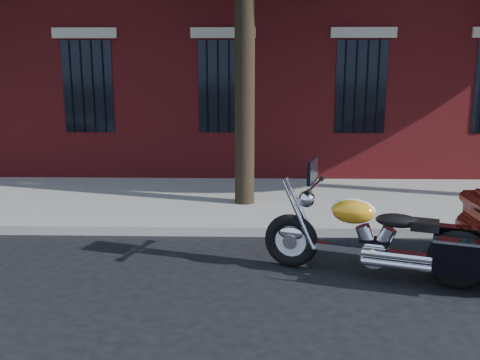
{
  "coord_description": "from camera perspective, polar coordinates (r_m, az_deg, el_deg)",
  "views": [
    {
      "loc": [
        0.66,
        -6.81,
        2.68
      ],
      "look_at": [
        0.47,
        0.8,
        1.03
      ],
      "focal_mm": 40.0,
      "sensor_mm": 36.0,
      "label": 1
    }
  ],
  "objects": [
    {
      "name": "curb",
      "position": [
        8.62,
        -3.03,
        -5.4
      ],
      "size": [
        40.0,
        0.16,
        0.15
      ],
      "primitive_type": "cube",
      "color": "gray",
      "rests_on": "ground"
    },
    {
      "name": "motorcycle",
      "position": [
        7.01,
        14.99,
        -6.35
      ],
      "size": [
        2.72,
        1.46,
        1.48
      ],
      "rotation": [
        0.0,
        0.0,
        -0.33
      ],
      "color": "black",
      "rests_on": "ground"
    },
    {
      "name": "ground",
      "position": [
        7.35,
        -3.86,
        -9.21
      ],
      "size": [
        120.0,
        120.0,
        0.0
      ],
      "primitive_type": "plane",
      "color": "black",
      "rests_on": "ground"
    },
    {
      "name": "sidewalk",
      "position": [
        10.43,
        -2.24,
        -2.28
      ],
      "size": [
        40.0,
        3.6,
        0.15
      ],
      "primitive_type": "cube",
      "color": "gray",
      "rests_on": "ground"
    }
  ]
}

